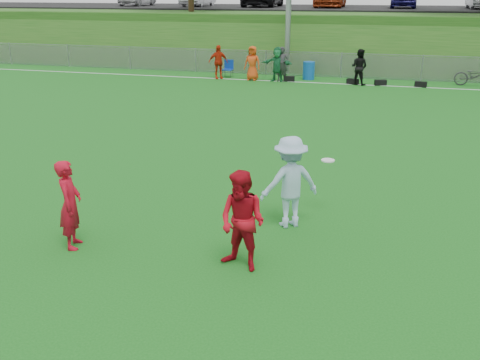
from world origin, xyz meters
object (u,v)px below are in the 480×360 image
(frisbee, at_px, (328,160))
(recycling_bin, at_px, (309,71))
(player_red_left, at_px, (70,205))
(player_red_center, at_px, (242,221))
(player_blue, at_px, (290,182))
(bicycle, at_px, (476,76))

(frisbee, height_order, recycling_bin, frisbee)
(player_red_left, distance_m, recycling_bin, 19.92)
(player_red_left, bearing_deg, player_red_center, -108.22)
(player_blue, bearing_deg, recycling_bin, -115.95)
(player_red_center, bearing_deg, bicycle, 91.57)
(player_blue, height_order, recycling_bin, player_blue)
(player_red_left, bearing_deg, player_blue, -80.61)
(player_red_center, bearing_deg, frisbee, 87.60)
(frisbee, bearing_deg, player_red_left, -146.73)
(player_red_center, xyz_separation_m, bicycle, (6.17, 19.84, -0.35))
(player_blue, bearing_deg, player_red_left, -4.92)
(player_red_left, height_order, frisbee, player_red_left)
(player_blue, distance_m, frisbee, 1.08)
(frisbee, relative_size, recycling_bin, 0.30)
(player_red_left, distance_m, bicycle, 21.94)
(frisbee, bearing_deg, player_blue, -126.06)
(player_red_center, height_order, frisbee, player_red_center)
(bicycle, bearing_deg, player_red_left, 165.44)
(player_blue, xyz_separation_m, bicycle, (5.73, 17.96, -0.40))
(recycling_bin, bearing_deg, player_red_center, -84.94)
(player_blue, height_order, bicycle, player_blue)
(player_blue, distance_m, bicycle, 18.85)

